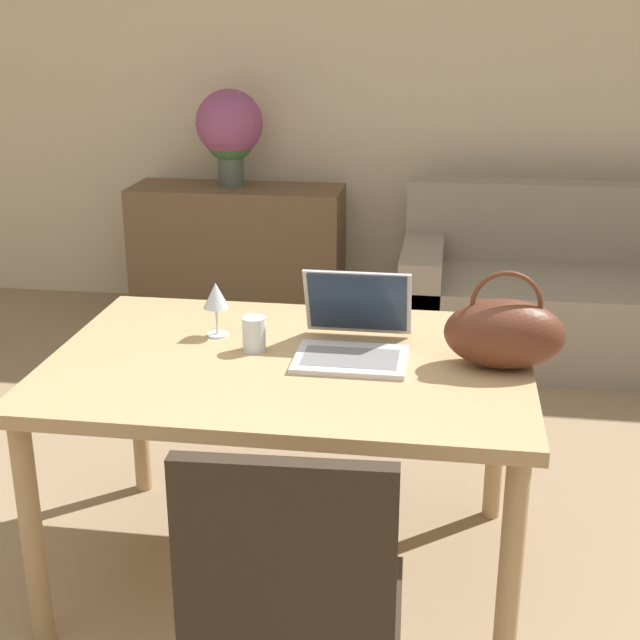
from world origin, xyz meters
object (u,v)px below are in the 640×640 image
Objects in this scene: flower_vase at (230,129)px; couch at (598,300)px; drinking_glass at (254,334)px; wine_glass at (216,298)px; laptop at (354,332)px; handbag at (504,333)px; chair at (294,612)px.

couch is at bearing -9.33° from flower_vase.
drinking_glass is at bearing -122.98° from couch.
flower_vase is (-0.64, 2.33, 0.28)m from drinking_glass.
wine_glass is at bearing -77.24° from flower_vase.
drinking_glass is (-1.31, -2.01, 0.49)m from couch.
laptop is 3.41× the size of drinking_glass.
laptop is 1.04× the size of handbag.
laptop reaches higher than chair.
wine_glass is at bearing 171.48° from handbag.
handbag reaches higher than laptop.
couch is at bearing 52.88° from wine_glass.
drinking_glass is at bearing 104.67° from chair.
chair is at bearing -109.61° from couch.
wine_glass reaches higher than couch.
laptop is 0.67× the size of flower_vase.
drinking_glass is 0.20× the size of flower_vase.
handbag is (0.85, -0.13, -0.02)m from wine_glass.
couch is 5.88× the size of handbag.
handbag is (0.42, -0.05, 0.04)m from laptop.
laptop is 2.06× the size of wine_glass.
flower_vase reaches higher than drinking_glass.
flower_vase reaches higher than handbag.
wine_glass is 0.51× the size of handbag.
drinking_glass reaches higher than couch.
chair is 0.97m from drinking_glass.
laptop is 0.44m from wine_glass.
wine_glass is 0.33× the size of flower_vase.
chair is 0.96m from laptop.
chair is at bearing -117.13° from handbag.
chair is at bearing -72.90° from drinking_glass.
couch is 19.29× the size of drinking_glass.
wine_glass is 0.86m from handbag.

